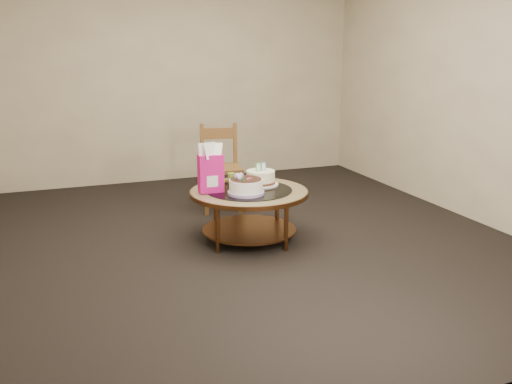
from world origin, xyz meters
name	(u,v)px	position (x,y,z in m)	size (l,w,h in m)	color
ground	(249,240)	(0.00, 0.00, 0.00)	(5.00, 5.00, 0.00)	black
room_walls	(249,60)	(0.00, 0.00, 1.54)	(4.52, 5.02, 2.61)	#C2B593
coffee_table	(249,199)	(0.00, 0.00, 0.38)	(1.02, 1.02, 0.46)	brown
decorated_cake	(246,187)	(-0.07, -0.12, 0.52)	(0.31, 0.31, 0.18)	#AB8AC4
cream_cake	(261,178)	(0.15, 0.13, 0.52)	(0.31, 0.31, 0.20)	white
gift_bag	(211,168)	(-0.32, 0.05, 0.66)	(0.21, 0.16, 0.41)	#D11381
pillar_candle	(231,179)	(-0.06, 0.30, 0.49)	(0.14, 0.14, 0.10)	tan
dining_chair	(221,167)	(0.06, 1.03, 0.44)	(0.47, 0.47, 0.87)	brown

